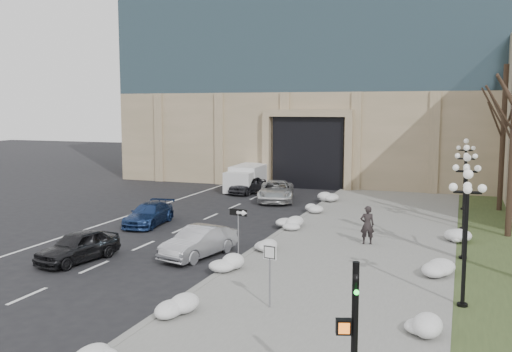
% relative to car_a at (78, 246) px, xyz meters
% --- Properties ---
extents(ground, '(160.00, 160.00, 0.00)m').
position_rel_car_a_xyz_m(ground, '(7.71, -6.54, -0.69)').
color(ground, black).
rests_on(ground, ground).
extents(sidewalk, '(9.00, 40.00, 0.12)m').
position_rel_car_a_xyz_m(sidewalk, '(11.21, 7.46, -0.63)').
color(sidewalk, gray).
rests_on(sidewalk, ground).
extents(curb, '(0.30, 40.00, 0.14)m').
position_rel_car_a_xyz_m(curb, '(6.71, 7.46, -0.62)').
color(curb, gray).
rests_on(curb, ground).
extents(grass_strip, '(4.00, 40.00, 0.10)m').
position_rel_car_a_xyz_m(grass_strip, '(17.71, 7.46, -0.64)').
color(grass_strip, '#354321').
rests_on(grass_strip, ground).
extents(car_a, '(2.34, 4.26, 1.37)m').
position_rel_car_a_xyz_m(car_a, '(0.00, 0.00, 0.00)').
color(car_a, black).
rests_on(car_a, ground).
extents(car_b, '(2.36, 4.44, 1.39)m').
position_rel_car_a_xyz_m(car_b, '(4.69, 2.51, 0.01)').
color(car_b, '#A5A7AD').
rests_on(car_b, ground).
extents(car_c, '(2.23, 4.52, 1.26)m').
position_rel_car_a_xyz_m(car_c, '(-1.10, 7.91, -0.05)').
color(car_c, navy).
rests_on(car_c, ground).
extents(car_d, '(3.74, 5.76, 1.48)m').
position_rel_car_a_xyz_m(car_d, '(3.23, 18.41, 0.05)').
color(car_d, silver).
rests_on(car_d, ground).
extents(car_e, '(2.23, 4.19, 1.36)m').
position_rel_car_a_xyz_m(car_e, '(0.01, 21.14, -0.01)').
color(car_e, '#313036').
rests_on(car_e, ground).
extents(pedestrian, '(0.80, 0.65, 1.90)m').
position_rel_car_a_xyz_m(pedestrian, '(11.58, 7.11, 0.38)').
color(pedestrian, black).
rests_on(pedestrian, sidewalk).
extents(box_truck, '(2.50, 6.48, 2.03)m').
position_rel_car_a_xyz_m(box_truck, '(-0.67, 23.12, 0.30)').
color(box_truck, silver).
rests_on(box_truck, ground).
extents(one_way_sign, '(0.90, 0.33, 2.43)m').
position_rel_car_a_xyz_m(one_way_sign, '(6.96, 2.01, 1.32)').
color(one_way_sign, slate).
rests_on(one_way_sign, ground).
extents(keep_sign, '(0.48, 0.13, 2.25)m').
position_rel_car_a_xyz_m(keep_sign, '(9.93, -2.94, 0.97)').
color(keep_sign, slate).
rests_on(keep_sign, ground).
extents(traffic_signal, '(0.63, 0.83, 3.67)m').
position_rel_car_a_xyz_m(traffic_signal, '(13.83, -9.13, 1.14)').
color(traffic_signal, black).
rests_on(traffic_signal, ground).
extents(snow_clump_b, '(1.10, 1.60, 0.36)m').
position_rel_car_a_xyz_m(snow_clump_b, '(7.04, -4.55, -0.39)').
color(snow_clump_b, white).
rests_on(snow_clump_b, sidewalk).
extents(snow_clump_c, '(1.10, 1.60, 0.36)m').
position_rel_car_a_xyz_m(snow_clump_c, '(6.94, 0.65, -0.39)').
color(snow_clump_c, white).
rests_on(snow_clump_c, sidewalk).
extents(snow_clump_d, '(1.10, 1.60, 0.36)m').
position_rel_car_a_xyz_m(snow_clump_d, '(7.08, 4.69, -0.39)').
color(snow_clump_d, white).
rests_on(snow_clump_d, sidewalk).
extents(snow_clump_e, '(1.10, 1.60, 0.36)m').
position_rel_car_a_xyz_m(snow_clump_e, '(6.88, 9.32, -0.39)').
color(snow_clump_e, white).
rests_on(snow_clump_e, sidewalk).
extents(snow_clump_f, '(1.10, 1.60, 0.36)m').
position_rel_car_a_xyz_m(snow_clump_f, '(7.12, 14.53, -0.39)').
color(snow_clump_f, white).
rests_on(snow_clump_f, sidewalk).
extents(snow_clump_g, '(1.10, 1.60, 0.36)m').
position_rel_car_a_xyz_m(snow_clump_g, '(7.01, 18.82, -0.39)').
color(snow_clump_g, white).
rests_on(snow_clump_g, sidewalk).
extents(snow_clump_h, '(1.10, 1.60, 0.36)m').
position_rel_car_a_xyz_m(snow_clump_h, '(15.14, -3.84, -0.39)').
color(snow_clump_h, white).
rests_on(snow_clump_h, sidewalk).
extents(snow_clump_i, '(1.10, 1.60, 0.36)m').
position_rel_car_a_xyz_m(snow_clump_i, '(15.07, 2.95, -0.39)').
color(snow_clump_i, white).
rests_on(snow_clump_i, sidewalk).
extents(snow_clump_j, '(1.10, 1.60, 0.36)m').
position_rel_car_a_xyz_m(snow_clump_j, '(15.53, 8.92, -0.39)').
color(snow_clump_j, white).
rests_on(snow_clump_j, sidewalk).
extents(lamppost_a, '(1.18, 1.18, 4.76)m').
position_rel_car_a_xyz_m(lamppost_a, '(16.01, -0.54, 2.39)').
color(lamppost_a, black).
rests_on(lamppost_a, ground).
extents(lamppost_b, '(1.18, 1.18, 4.76)m').
position_rel_car_a_xyz_m(lamppost_b, '(16.01, 5.96, 2.39)').
color(lamppost_b, black).
rests_on(lamppost_b, ground).
extents(lamppost_c, '(1.18, 1.18, 4.76)m').
position_rel_car_a_xyz_m(lamppost_c, '(16.01, 12.46, 2.39)').
color(lamppost_c, black).
rests_on(lamppost_c, ground).
extents(lamppost_d, '(1.18, 1.18, 4.76)m').
position_rel_car_a_xyz_m(lamppost_d, '(16.01, 18.96, 2.39)').
color(lamppost_d, black).
rests_on(lamppost_d, ground).
extents(tree_far, '(3.20, 3.20, 9.50)m').
position_rel_car_a_xyz_m(tree_far, '(18.21, 19.46, 5.47)').
color(tree_far, black).
rests_on(tree_far, ground).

